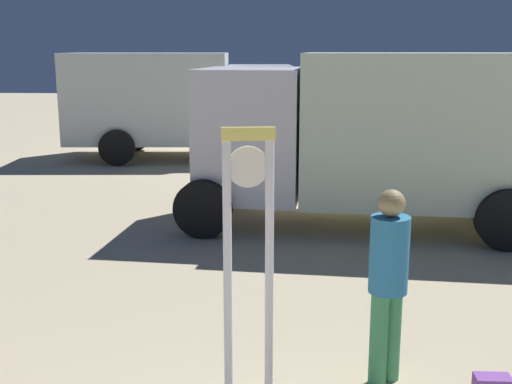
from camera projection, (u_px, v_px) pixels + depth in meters
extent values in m
cylinder|color=silver|center=(228.00, 275.00, 5.07)|extent=(0.07, 0.07, 2.16)
cylinder|color=silver|center=(269.00, 274.00, 5.10)|extent=(0.07, 0.07, 2.16)
cube|color=#F3DE64|center=(248.00, 134.00, 4.84)|extent=(0.42, 0.14, 0.10)
cylinder|color=white|center=(248.00, 167.00, 4.92)|extent=(0.32, 0.09, 0.32)
cube|color=black|center=(248.00, 166.00, 4.95)|extent=(0.07, 0.02, 0.03)
cube|color=black|center=(248.00, 166.00, 4.95)|extent=(0.12, 0.03, 0.04)
cylinder|color=#409459|center=(392.00, 335.00, 5.54)|extent=(0.16, 0.16, 0.83)
cylinder|color=#409459|center=(379.00, 340.00, 5.45)|extent=(0.16, 0.16, 0.83)
cylinder|color=teal|center=(389.00, 255.00, 5.33)|extent=(0.33, 0.33, 0.66)
sphere|color=#978055|center=(392.00, 203.00, 5.23)|extent=(0.23, 0.23, 0.23)
cube|color=silver|center=(444.00, 128.00, 10.10)|extent=(4.61, 2.60, 2.34)
cube|color=silver|center=(252.00, 132.00, 10.55)|extent=(1.81, 2.23, 2.09)
cube|color=black|center=(203.00, 106.00, 10.57)|extent=(0.19, 1.76, 0.92)
cylinder|color=black|center=(230.00, 180.00, 11.94)|extent=(0.92, 0.33, 0.90)
cylinder|color=black|center=(203.00, 209.00, 9.78)|extent=(0.92, 0.33, 0.90)
cylinder|color=black|center=(477.00, 187.00, 11.32)|extent=(0.92, 0.33, 0.90)
cylinder|color=black|center=(507.00, 220.00, 9.16)|extent=(0.92, 0.33, 0.90)
cube|color=silver|center=(149.00, 97.00, 16.82)|extent=(4.24, 2.60, 2.30)
cube|color=#B0B7BA|center=(260.00, 103.00, 16.86)|extent=(1.75, 2.34, 1.99)
cube|color=black|center=(291.00, 88.00, 16.78)|extent=(0.13, 1.90, 0.87)
cylinder|color=black|center=(284.00, 147.00, 15.90)|extent=(0.91, 0.30, 0.90)
cylinder|color=black|center=(280.00, 135.00, 18.27)|extent=(0.91, 0.30, 0.90)
cylinder|color=black|center=(117.00, 148.00, 15.89)|extent=(0.91, 0.30, 0.90)
cylinder|color=black|center=(135.00, 135.00, 18.25)|extent=(0.91, 0.30, 0.90)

